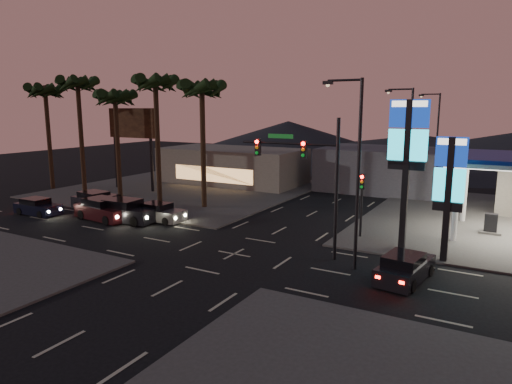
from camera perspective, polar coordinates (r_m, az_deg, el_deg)
The scene contains 26 objects.
ground at distance 27.27m, azimuth -2.76°, elevation -7.75°, with size 140.00×140.00×0.00m, color black.
corner_lot_nw at distance 48.97m, azimuth -8.68°, elevation 0.39°, with size 24.00×24.00×0.12m, color #47443F.
pylon_sign_tall at distance 28.00m, azimuth 18.42°, elevation 5.59°, with size 2.20×0.35×9.00m.
pylon_sign_short at distance 26.84m, azimuth 23.02°, elevation 1.36°, with size 1.60×0.35×7.00m.
traffic_signal_mast at distance 26.14m, azimuth 6.49°, elevation 3.17°, with size 6.10×0.39×8.00m.
pedestal_signal at distance 30.58m, azimuth 13.08°, elevation -0.35°, with size 0.32×0.39×4.30m.
streetlight_near at distance 24.12m, azimuth 12.26°, elevation 3.57°, with size 2.14×0.25×10.00m.
streetlight_mid at distance 36.70m, azimuth 18.34°, elevation 5.56°, with size 2.14×0.25×10.00m.
streetlight_far at distance 50.48m, azimuth 21.48°, elevation 6.56°, with size 2.14×0.25×10.00m.
palm_a at distance 38.84m, azimuth -6.77°, elevation 11.73°, with size 4.41×4.41×10.86m.
palm_b at distance 41.99m, azimuth -12.43°, elevation 12.20°, with size 4.41×4.41×11.46m.
palm_c at distance 45.43m, azimuth -17.17°, elevation 10.46°, with size 4.41×4.41×10.26m.
palm_d at distance 49.20m, azimuth -21.36°, elevation 11.66°, with size 4.41×4.41×11.66m.
palm_e at distance 53.12m, azimuth -24.81°, elevation 10.69°, with size 4.41×4.41×11.06m.
billboard at distance 49.01m, azimuth -15.25°, elevation 7.54°, with size 6.00×0.30×8.50m.
building_far_west at distance 52.39m, azimuth -2.96°, elevation 3.29°, with size 16.00×8.00×4.00m, color #726B5B.
building_far_mid at distance 49.75m, azimuth 15.41°, elevation 2.78°, with size 12.00×9.00×4.40m, color #4C4C51.
hill_left at distance 90.81m, azimuth 4.05°, elevation 6.94°, with size 40.00×40.00×6.00m, color black.
hill_center at distance 83.32m, azimuth 19.83°, elevation 5.35°, with size 60.00×60.00×4.00m, color black.
car_lane_a_front at distance 36.14m, azimuth -15.98°, elevation -2.31°, with size 5.26×2.41×1.68m.
car_lane_a_mid at distance 37.16m, azimuth -18.52°, elevation -2.13°, with size 5.24×2.66×1.65m.
car_lane_a_rear at distance 40.96m, azimuth -25.64°, elevation -1.70°, with size 4.12×1.80×1.33m.
car_lane_b_front at distance 35.69m, azimuth -12.02°, elevation -2.53°, with size 4.25×1.88×1.37m.
car_lane_b_mid at distance 41.07m, azimuth -19.40°, elevation -1.11°, with size 4.84×2.44×1.53m.
car_lane_b_rear at distance 40.08m, azimuth -18.09°, elevation -1.40°, with size 4.32×2.01×1.38m.
suv_station at distance 24.21m, azimuth 18.11°, elevation -9.03°, with size 2.32×4.40×1.40m.
Camera 1 is at (13.83, -21.91, 8.50)m, focal length 32.00 mm.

